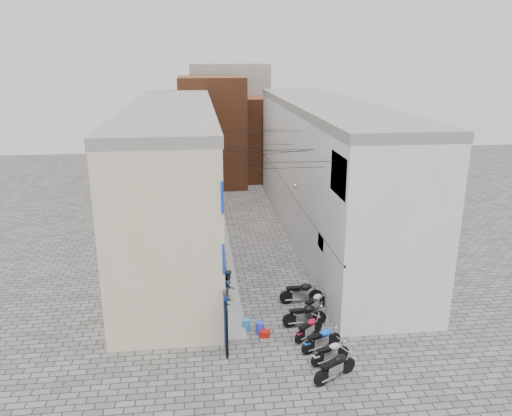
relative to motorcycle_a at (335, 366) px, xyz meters
name	(u,v)px	position (x,y,z in m)	size (l,w,h in m)	color
ground	(284,341)	(-1.49, 2.81, -0.59)	(90.00, 90.00, 0.00)	#575451
plinth	(221,237)	(-3.54, 15.81, -0.47)	(0.90, 26.00, 0.25)	gray
building_left	(174,175)	(-6.47, 15.76, 3.91)	(5.10, 27.00, 9.00)	beige
building_right	(326,171)	(3.51, 15.80, 3.91)	(5.94, 26.00, 9.00)	silver
building_far_brick_left	(213,132)	(-3.49, 30.81, 4.41)	(6.00, 6.00, 10.00)	brown
building_far_brick_right	(263,138)	(1.51, 32.81, 3.41)	(5.00, 6.00, 8.00)	brown
building_far_concrete	(230,118)	(-1.49, 36.81, 4.91)	(8.00, 5.00, 11.00)	gray
far_shopfront	(237,178)	(-1.49, 28.01, 0.61)	(2.00, 0.30, 2.40)	black
overhead_wires	(262,148)	(-1.49, 10.45, 6.53)	(5.80, 13.02, 1.32)	black
motorcycle_a	(335,366)	(0.00, 0.00, 0.00)	(0.65, 2.04, 1.18)	black
motorcycle_b	(331,351)	(0.10, 1.05, -0.08)	(0.56, 1.78, 1.03)	#A9AAAE
motorcycle_c	(321,338)	(-0.04, 1.99, -0.03)	(0.61, 1.93, 1.12)	blue
motorcycle_d	(309,327)	(-0.35, 2.99, -0.09)	(0.55, 1.75, 1.01)	#A40B27
motorcycle_e	(305,314)	(-0.33, 4.02, 0.01)	(0.65, 2.07, 1.20)	black
motorcycle_f	(315,302)	(0.41, 5.16, -0.05)	(0.59, 1.86, 1.08)	silver
motorcycle_g	(301,291)	(-0.05, 6.19, 0.04)	(0.69, 2.17, 1.26)	black
person_a	(224,265)	(-3.72, 8.80, 0.51)	(0.62, 0.41, 1.71)	#996237
person_b	(229,286)	(-3.66, 6.24, 0.51)	(0.83, 0.64, 1.70)	#303A49
water_jug_near	(260,328)	(-2.46, 3.56, -0.31)	(0.36, 0.36, 0.56)	blue
water_jug_far	(246,325)	(-3.04, 3.85, -0.31)	(0.36, 0.36, 0.57)	#2A7FD5
red_crate	(265,333)	(-2.27, 3.31, -0.45)	(0.46, 0.34, 0.29)	#B3130C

